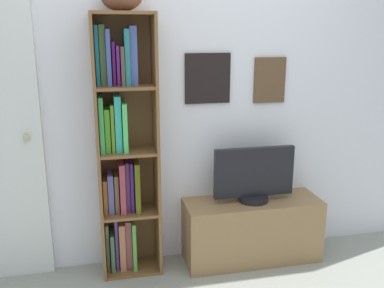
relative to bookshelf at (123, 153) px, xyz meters
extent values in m
cube|color=silver|center=(0.44, 0.13, 0.38)|extent=(4.80, 0.06, 2.51)
cube|color=black|center=(0.62, 0.09, 0.48)|extent=(0.32, 0.02, 0.35)
cube|color=#CEB98A|center=(0.62, 0.09, 0.48)|extent=(0.27, 0.01, 0.30)
cube|color=brown|center=(1.08, 0.09, 0.45)|extent=(0.24, 0.02, 0.33)
cube|color=tan|center=(1.08, 0.09, 0.45)|extent=(0.19, 0.01, 0.28)
cube|color=brown|center=(-0.16, -0.03, 0.02)|extent=(0.02, 0.26, 1.79)
cube|color=brown|center=(0.23, -0.03, 0.02)|extent=(0.02, 0.26, 1.79)
cube|color=brown|center=(0.03, 0.10, 0.02)|extent=(0.41, 0.01, 1.79)
cube|color=brown|center=(0.03, -0.03, -0.86)|extent=(0.37, 0.25, 0.02)
cube|color=brown|center=(0.03, -0.03, -0.43)|extent=(0.37, 0.25, 0.02)
cube|color=brown|center=(0.03, -0.03, 0.01)|extent=(0.37, 0.25, 0.02)
cube|color=brown|center=(0.03, -0.03, 0.45)|extent=(0.37, 0.25, 0.02)
cube|color=brown|center=(0.03, -0.03, 0.91)|extent=(0.37, 0.25, 0.02)
cube|color=olive|center=(-0.13, 0.01, -0.68)|extent=(0.02, 0.16, 0.35)
cube|color=#3C5F41|center=(-0.10, 0.00, -0.71)|extent=(0.03, 0.20, 0.28)
cube|color=#65459B|center=(-0.07, 0.02, -0.67)|extent=(0.02, 0.16, 0.37)
cube|color=#A56647|center=(-0.03, 0.00, -0.68)|extent=(0.04, 0.18, 0.35)
cube|color=#9F545A|center=(0.01, 0.01, -0.67)|extent=(0.04, 0.16, 0.36)
cube|color=#4B9838|center=(0.05, -0.01, -0.67)|extent=(0.03, 0.21, 0.36)
cube|color=brown|center=(-0.13, 0.01, -0.29)|extent=(0.03, 0.17, 0.24)
cube|color=#534E8D|center=(-0.09, 0.00, -0.28)|extent=(0.04, 0.18, 0.28)
cube|color=brown|center=(-0.05, 0.00, -0.28)|extent=(0.03, 0.18, 0.27)
cube|color=#903543|center=(-0.01, -0.01, -0.24)|extent=(0.04, 0.20, 0.36)
cube|color=#5E355F|center=(0.02, 0.01, -0.24)|extent=(0.03, 0.16, 0.35)
cube|color=#451A84|center=(0.05, 0.00, -0.24)|extent=(0.02, 0.18, 0.35)
cube|color=#4A510F|center=(0.09, -0.01, -0.24)|extent=(0.03, 0.21, 0.36)
cube|color=#36954C|center=(-0.13, -0.01, 0.21)|extent=(0.03, 0.21, 0.37)
cube|color=#448F21|center=(-0.09, 0.00, 0.17)|extent=(0.03, 0.19, 0.29)
cube|color=#507B1D|center=(-0.06, -0.01, 0.18)|extent=(0.02, 0.20, 0.32)
cube|color=#33B2A8|center=(-0.02, 0.00, 0.21)|extent=(0.04, 0.18, 0.37)
cube|color=#48C45F|center=(0.02, -0.01, 0.18)|extent=(0.03, 0.21, 0.33)
cube|color=#196F8B|center=(-0.13, 0.02, 0.65)|extent=(0.02, 0.15, 0.38)
cube|color=#4F703F|center=(-0.10, 0.03, 0.65)|extent=(0.04, 0.13, 0.38)
cube|color=#3E51A2|center=(-0.06, 0.00, 0.64)|extent=(0.03, 0.18, 0.35)
cube|color=#45114D|center=(-0.03, 0.01, 0.60)|extent=(0.02, 0.16, 0.28)
cube|color=purple|center=(-0.01, 0.01, 0.58)|extent=(0.02, 0.16, 0.25)
cube|color=#4D3D31|center=(0.02, -0.01, 0.58)|extent=(0.02, 0.21, 0.25)
cube|color=#226F73|center=(0.05, -0.01, 0.64)|extent=(0.03, 0.20, 0.35)
cube|color=#4E63B6|center=(0.09, 0.01, 0.64)|extent=(0.04, 0.16, 0.37)
cube|color=olive|center=(0.93, -0.07, -0.64)|extent=(1.01, 0.35, 0.47)
cube|color=brown|center=(0.93, -0.24, -0.64)|extent=(0.90, 0.01, 0.30)
cylinder|color=black|center=(0.93, -0.07, -0.38)|extent=(0.22, 0.22, 0.04)
cube|color=black|center=(0.93, -0.07, -0.18)|extent=(0.59, 0.04, 0.36)
cube|color=white|center=(0.93, -0.08, -0.18)|extent=(0.55, 0.01, 0.32)
sphere|color=tan|center=(-0.61, 0.04, 0.13)|extent=(0.04, 0.04, 0.04)
camera|label=1|loc=(-0.14, -2.81, 0.80)|focal=39.77mm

